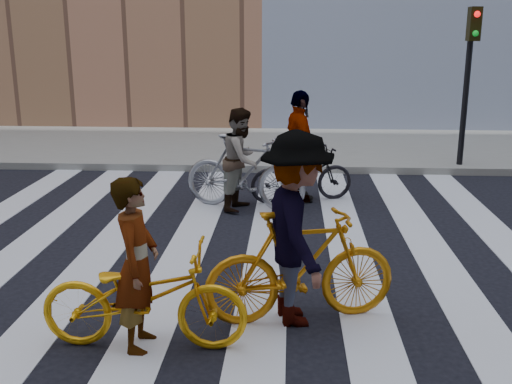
# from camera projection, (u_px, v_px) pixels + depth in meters

# --- Properties ---
(ground) EXTENTS (100.00, 100.00, 0.00)m
(ground) POSITION_uv_depth(u_px,v_px,m) (223.00, 261.00, 7.69)
(ground) COLOR black
(ground) RESTS_ON ground
(sidewalk_far) EXTENTS (100.00, 5.00, 0.15)m
(sidewalk_far) POSITION_uv_depth(u_px,v_px,m) (257.00, 147.00, 14.90)
(sidewalk_far) COLOR gray
(sidewalk_far) RESTS_ON ground
(zebra_crosswalk) EXTENTS (8.25, 10.00, 0.01)m
(zebra_crosswalk) POSITION_uv_depth(u_px,v_px,m) (223.00, 261.00, 7.69)
(zebra_crosswalk) COLOR silver
(zebra_crosswalk) RESTS_ON ground
(traffic_signal) EXTENTS (0.22, 0.42, 3.33)m
(traffic_signal) POSITION_uv_depth(u_px,v_px,m) (470.00, 61.00, 11.98)
(traffic_signal) COLOR black
(traffic_signal) RESTS_ON ground
(bike_yellow_left) EXTENTS (1.91, 0.67, 1.00)m
(bike_yellow_left) POSITION_uv_depth(u_px,v_px,m) (144.00, 297.00, 5.49)
(bike_yellow_left) COLOR #F8A70D
(bike_yellow_left) RESTS_ON ground
(bike_silver_mid) EXTENTS (2.15, 1.14, 1.24)m
(bike_silver_mid) POSITION_uv_depth(u_px,v_px,m) (245.00, 172.00, 9.82)
(bike_silver_mid) COLOR #94959C
(bike_silver_mid) RESTS_ON ground
(bike_yellow_right) EXTENTS (2.03, 0.99, 1.17)m
(bike_yellow_right) POSITION_uv_depth(u_px,v_px,m) (301.00, 266.00, 5.98)
(bike_yellow_right) COLOR orange
(bike_yellow_right) RESTS_ON ground
(bike_dark_rear) EXTENTS (1.92, 1.12, 0.95)m
(bike_dark_rear) POSITION_uv_depth(u_px,v_px,m) (302.00, 174.00, 10.30)
(bike_dark_rear) COLOR black
(bike_dark_rear) RESTS_ON ground
(rider_left) EXTENTS (0.39, 0.60, 1.64)m
(rider_left) POSITION_uv_depth(u_px,v_px,m) (137.00, 265.00, 5.41)
(rider_left) COLOR slate
(rider_left) RESTS_ON ground
(rider_mid) EXTENTS (0.84, 0.96, 1.68)m
(rider_mid) POSITION_uv_depth(u_px,v_px,m) (242.00, 159.00, 9.77)
(rider_mid) COLOR slate
(rider_mid) RESTS_ON ground
(rider_right) EXTENTS (1.00, 1.40, 1.95)m
(rider_right) POSITION_uv_depth(u_px,v_px,m) (297.00, 229.00, 5.88)
(rider_right) COLOR slate
(rider_right) RESTS_ON ground
(rider_rear) EXTENTS (0.76, 1.21, 1.91)m
(rider_rear) POSITION_uv_depth(u_px,v_px,m) (299.00, 147.00, 10.18)
(rider_rear) COLOR slate
(rider_rear) RESTS_ON ground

